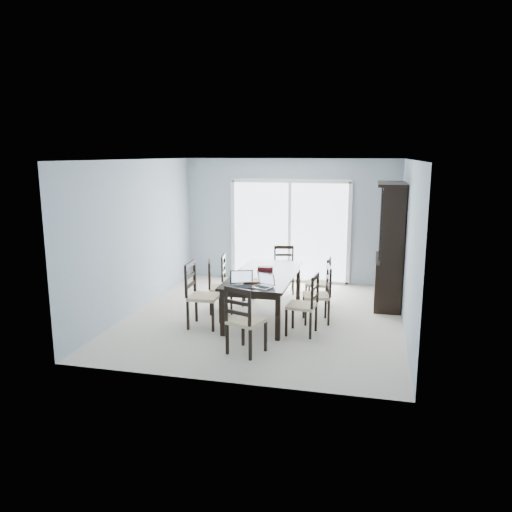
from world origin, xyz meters
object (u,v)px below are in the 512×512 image
(chair_left_near, at_px, (198,288))
(chair_left_mid, at_px, (216,281))
(game_box, at_px, (265,269))
(chair_right_mid, at_px, (322,288))
(chair_right_far, at_px, (323,277))
(dining_table, at_px, (264,278))
(laptop_silver, at_px, (262,284))
(china_hutch, at_px, (390,246))
(chair_left_far, at_px, (229,274))
(cell_phone, at_px, (243,288))
(chair_right_near, at_px, (308,298))
(chair_end_near, at_px, (242,313))
(laptop_dark, at_px, (242,284))
(hot_tub, at_px, (269,252))
(chair_end_far, at_px, (284,264))

(chair_left_near, height_order, chair_left_mid, chair_left_near)
(chair_left_near, xyz_separation_m, game_box, (0.89, 0.90, 0.15))
(chair_left_near, relative_size, chair_right_mid, 1.11)
(chair_left_near, xyz_separation_m, chair_right_far, (1.81, 1.48, -0.08))
(dining_table, xyz_separation_m, laptop_silver, (0.15, -0.88, 0.13))
(chair_left_mid, height_order, game_box, chair_left_mid)
(china_hutch, relative_size, chair_left_far, 2.11)
(chair_left_mid, distance_m, cell_phone, 1.34)
(chair_left_near, distance_m, chair_right_near, 1.74)
(dining_table, xyz_separation_m, chair_end_near, (0.06, -1.65, -0.08))
(chair_right_mid, bearing_deg, china_hutch, -53.03)
(chair_end_near, distance_m, cell_phone, 0.69)
(china_hutch, distance_m, chair_left_near, 3.55)
(china_hutch, height_order, laptop_silver, china_hutch)
(chair_left_near, distance_m, laptop_silver, 1.11)
(laptop_dark, distance_m, game_box, 1.15)
(chair_right_near, bearing_deg, cell_phone, 116.89)
(china_hutch, height_order, chair_left_near, china_hutch)
(chair_end_near, bearing_deg, hot_tub, 117.76)
(chair_right_mid, bearing_deg, chair_left_far, 56.93)
(laptop_dark, xyz_separation_m, laptop_silver, (0.28, 0.04, -0.01))
(laptop_silver, bearing_deg, cell_phone, -130.12)
(chair_end_near, xyz_separation_m, chair_end_far, (-0.03, 3.31, -0.04))
(china_hutch, distance_m, cell_phone, 3.11)
(chair_left_mid, height_order, cell_phone, chair_left_mid)
(chair_right_mid, xyz_separation_m, cell_phone, (-1.06, -0.98, 0.19))
(chair_left_far, bearing_deg, hot_tub, 167.10)
(chair_right_far, height_order, laptop_dark, chair_right_far)
(hot_tub, bearing_deg, chair_right_far, -59.31)
(laptop_silver, height_order, game_box, laptop_silver)
(chair_end_near, xyz_separation_m, laptop_silver, (0.09, 0.77, 0.21))
(chair_right_mid, xyz_separation_m, laptop_silver, (-0.81, -0.86, 0.23))
(china_hutch, distance_m, chair_right_near, 2.31)
(chair_end_near, distance_m, hot_tub, 5.05)
(chair_left_near, relative_size, chair_right_near, 1.10)
(chair_left_far, height_order, chair_right_far, chair_left_far)
(chair_right_far, distance_m, laptop_silver, 1.85)
(cell_phone, bearing_deg, game_box, 82.48)
(dining_table, relative_size, chair_right_near, 2.02)
(hot_tub, bearing_deg, laptop_silver, -79.61)
(laptop_silver, height_order, hot_tub, laptop_silver)
(chair_left_near, xyz_separation_m, chair_end_far, (0.95, 2.33, -0.08))
(cell_phone, xyz_separation_m, hot_tub, (-0.52, 4.35, -0.31))
(chair_right_near, bearing_deg, laptop_silver, 115.15)
(chair_left_near, xyz_separation_m, laptop_silver, (1.07, -0.21, 0.17))
(chair_left_mid, bearing_deg, game_box, 82.59)
(chair_left_mid, height_order, chair_right_mid, chair_right_mid)
(chair_left_mid, relative_size, chair_right_far, 1.00)
(chair_left_far, distance_m, hot_tub, 2.75)
(china_hutch, bearing_deg, chair_right_mid, -129.97)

